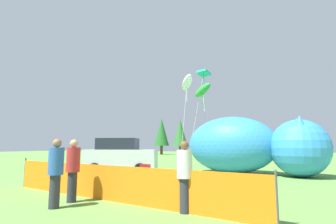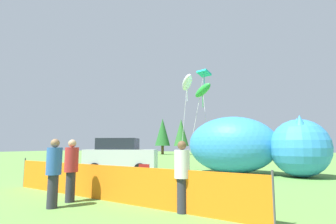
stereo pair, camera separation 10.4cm
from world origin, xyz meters
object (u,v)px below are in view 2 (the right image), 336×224
object	(u,v)px
spectator_in_yellow_shirt	(71,167)
spectator_in_white_shirt	(54,170)
inflatable_cat	(249,147)
kite_white_ghost	(187,83)
kite_teal_diamond	(204,75)
spectator_in_green_shirt	(182,173)
parked_car	(120,156)
kite_green_fish	(203,91)
folding_chair	(146,173)

from	to	relation	value
spectator_in_yellow_shirt	spectator_in_white_shirt	distance (m)	0.78
inflatable_cat	kite_white_ghost	size ratio (longest dim) A/B	1.24
kite_teal_diamond	spectator_in_white_shirt	bearing A→B (deg)	-92.29
inflatable_cat	spectator_in_yellow_shirt	xyz separation A→B (m)	(-4.33, -9.57, -0.56)
spectator_in_white_shirt	kite_white_ghost	size ratio (longest dim) A/B	0.28
spectator_in_green_shirt	parked_car	bearing A→B (deg)	130.38
kite_white_ghost	kite_green_fish	bearing A→B (deg)	71.25
kite_teal_diamond	kite_green_fish	bearing A→B (deg)	-81.20
inflatable_cat	spectator_in_green_shirt	bearing A→B (deg)	-85.39
parked_car	folding_chair	world-z (taller)	parked_car
spectator_in_yellow_shirt	kite_white_ghost	distance (m)	11.96
folding_chair	inflatable_cat	bearing A→B (deg)	-25.36
folding_chair	kite_green_fish	distance (m)	10.84
folding_chair	spectator_in_yellow_shirt	size ratio (longest dim) A/B	0.50
kite_green_fish	kite_teal_diamond	xyz separation A→B (m)	(-0.19, 1.26, 1.58)
parked_car	kite_white_ghost	xyz separation A→B (m)	(3.23, 3.29, 4.96)
folding_chair	spectator_in_green_shirt	distance (m)	4.19
inflatable_cat	spectator_in_white_shirt	world-z (taller)	inflatable_cat
spectator_in_yellow_shirt	kite_white_ghost	world-z (taller)	kite_white_ghost
folding_chair	spectator_in_green_shirt	size ratio (longest dim) A/B	0.52
kite_green_fish	kite_white_ghost	size ratio (longest dim) A/B	0.99
inflatable_cat	spectator_in_green_shirt	world-z (taller)	inflatable_cat
parked_car	spectator_in_white_shirt	xyz separation A→B (m)	(3.09, -8.34, -0.03)
parked_car	kite_green_fish	bearing A→B (deg)	37.33
folding_chair	spectator_in_yellow_shirt	world-z (taller)	spectator_in_yellow_shirt
kite_green_fish	kite_white_ghost	xyz separation A→B (m)	(-0.64, -1.90, 0.22)
spectator_in_yellow_shirt	kite_white_ghost	size ratio (longest dim) A/B	0.28
parked_car	kite_teal_diamond	bearing A→B (deg)	44.37
spectator_in_yellow_shirt	kite_green_fish	bearing A→B (deg)	86.03
kite_green_fish	kite_teal_diamond	distance (m)	2.03
parked_car	kite_white_ghost	distance (m)	6.77
folding_chair	spectator_in_yellow_shirt	bearing A→B (deg)	169.19
kite_teal_diamond	spectator_in_yellow_shirt	bearing A→B (deg)	-92.82
spectator_in_white_shirt	kite_teal_diamond	bearing A→B (deg)	87.71
parked_car	folding_chair	distance (m)	5.79
inflatable_cat	kite_green_fish	xyz separation A→B (m)	(-3.45, 3.20, 4.21)
folding_chair	spectator_in_white_shirt	world-z (taller)	spectator_in_white_shirt
parked_car	kite_teal_diamond	xyz separation A→B (m)	(3.68, 6.45, 6.31)
spectator_in_yellow_shirt	spectator_in_white_shirt	bearing A→B (deg)	-82.66
parked_car	inflatable_cat	world-z (taller)	inflatable_cat
inflatable_cat	spectator_in_green_shirt	xyz separation A→B (m)	(-0.89, -9.56, -0.59)
kite_teal_diamond	parked_car	bearing A→B (deg)	-119.72
spectator_in_green_shirt	kite_white_ghost	size ratio (longest dim) A/B	0.27
parked_car	kite_green_fish	xyz separation A→B (m)	(3.88, 5.19, 4.74)
spectator_in_yellow_shirt	spectator_in_green_shirt	xyz separation A→B (m)	(3.45, 0.00, -0.03)
spectator_in_green_shirt	kite_white_ghost	bearing A→B (deg)	106.43
kite_teal_diamond	folding_chair	bearing A→B (deg)	-89.21
spectator_in_white_shirt	kite_white_ghost	bearing A→B (deg)	89.30
spectator_in_white_shirt	parked_car	bearing A→B (deg)	110.33
spectator_in_green_shirt	kite_green_fish	xyz separation A→B (m)	(-2.56, 12.76, 4.80)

